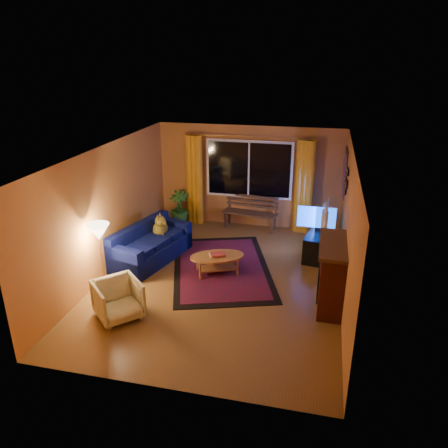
% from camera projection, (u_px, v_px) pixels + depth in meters
% --- Properties ---
extents(floor, '(4.50, 6.00, 0.02)m').
position_uv_depth(floor, '(220.00, 280.00, 8.43)').
color(floor, brown).
rests_on(floor, ground).
extents(ceiling, '(4.50, 6.00, 0.02)m').
position_uv_depth(ceiling, '(220.00, 151.00, 7.51)').
color(ceiling, white).
rests_on(ceiling, ground).
extents(wall_back, '(4.50, 0.02, 2.50)m').
position_uv_depth(wall_back, '(249.00, 177.00, 10.69)').
color(wall_back, '#C37A38').
rests_on(wall_back, ground).
extents(wall_left, '(0.02, 6.00, 2.50)m').
position_uv_depth(wall_left, '(107.00, 210.00, 8.45)').
color(wall_left, '#C37A38').
rests_on(wall_left, ground).
extents(wall_right, '(0.02, 6.00, 2.50)m').
position_uv_depth(wall_right, '(348.00, 230.00, 7.49)').
color(wall_right, '#C37A38').
rests_on(wall_right, ground).
extents(window, '(2.00, 0.02, 1.30)m').
position_uv_depth(window, '(249.00, 170.00, 10.56)').
color(window, black).
rests_on(window, wall_back).
extents(curtain_rod, '(3.20, 0.03, 0.03)m').
position_uv_depth(curtain_rod, '(249.00, 137.00, 10.23)').
color(curtain_rod, '#BF8C3F').
rests_on(curtain_rod, wall_back).
extents(curtain_left, '(0.36, 0.36, 2.24)m').
position_uv_depth(curtain_left, '(195.00, 180.00, 10.91)').
color(curtain_left, orange).
rests_on(curtain_left, ground).
extents(curtain_right, '(0.36, 0.36, 2.24)m').
position_uv_depth(curtain_right, '(304.00, 187.00, 10.34)').
color(curtain_right, orange).
rests_on(curtain_right, ground).
extents(bench, '(1.37, 0.58, 0.40)m').
position_uv_depth(bench, '(250.00, 221.00, 10.83)').
color(bench, '#402B1F').
rests_on(bench, ground).
extents(potted_plant, '(0.50, 0.50, 0.86)m').
position_uv_depth(potted_plant, '(179.00, 208.00, 11.05)').
color(potted_plant, '#235B1E').
rests_on(potted_plant, ground).
extents(sofa, '(1.28, 2.05, 0.77)m').
position_uv_depth(sofa, '(151.00, 243.00, 9.10)').
color(sofa, '#070D41').
rests_on(sofa, ground).
extents(dog, '(0.31, 0.42, 0.44)m').
position_uv_depth(dog, '(160.00, 227.00, 9.40)').
color(dog, olive).
rests_on(dog, sofa).
extents(armchair, '(0.95, 0.96, 0.72)m').
position_uv_depth(armchair, '(118.00, 298.00, 7.13)').
color(armchair, beige).
rests_on(armchair, ground).
extents(floor_lamp, '(0.28, 0.28, 1.29)m').
position_uv_depth(floor_lamp, '(102.00, 258.00, 7.85)').
color(floor_lamp, '#BF8C3F').
rests_on(floor_lamp, ground).
extents(rug, '(2.75, 3.45, 0.02)m').
position_uv_depth(rug, '(221.00, 267.00, 8.90)').
color(rug, maroon).
rests_on(rug, ground).
extents(coffee_table, '(1.41, 1.41, 0.39)m').
position_uv_depth(coffee_table, '(217.00, 264.00, 8.62)').
color(coffee_table, '#AA6D36').
rests_on(coffee_table, ground).
extents(tv_console, '(0.66, 1.38, 0.55)m').
position_uv_depth(tv_console, '(319.00, 242.00, 9.42)').
color(tv_console, black).
rests_on(tv_console, ground).
extents(television, '(0.13, 1.01, 0.58)m').
position_uv_depth(television, '(321.00, 218.00, 9.21)').
color(television, black).
rests_on(television, tv_console).
extents(fireplace, '(0.40, 1.20, 1.10)m').
position_uv_depth(fireplace, '(332.00, 276.00, 7.43)').
color(fireplace, maroon).
rests_on(fireplace, ground).
extents(mirror_cluster, '(0.06, 0.60, 0.56)m').
position_uv_depth(mirror_cluster, '(346.00, 179.00, 8.48)').
color(mirror_cluster, black).
rests_on(mirror_cluster, wall_right).
extents(painting, '(0.04, 0.76, 0.96)m').
position_uv_depth(painting, '(345.00, 172.00, 9.57)').
color(painting, '#D44925').
rests_on(painting, wall_right).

